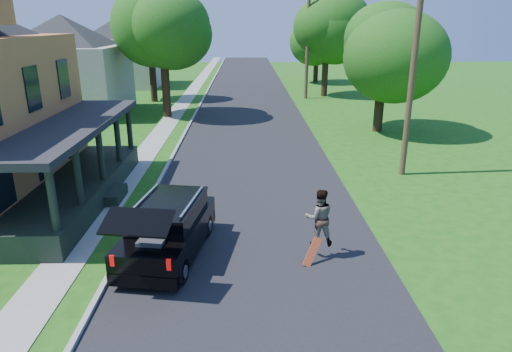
{
  "coord_description": "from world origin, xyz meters",
  "views": [
    {
      "loc": [
        -0.23,
        -10.91,
        6.74
      ],
      "look_at": [
        0.09,
        3.0,
        2.0
      ],
      "focal_mm": 32.0,
      "sensor_mm": 36.0,
      "label": 1
    }
  ],
  "objects_px": {
    "tree_right_near": "(384,41)",
    "utility_pole_near": "(413,67)",
    "skateboarder": "(319,217)",
    "black_suv": "(168,229)"
  },
  "relations": [
    {
      "from": "skateboarder",
      "to": "tree_right_near",
      "type": "relative_size",
      "value": 0.2
    },
    {
      "from": "black_suv",
      "to": "tree_right_near",
      "type": "distance_m",
      "value": 20.05
    },
    {
      "from": "utility_pole_near",
      "to": "tree_right_near",
      "type": "bearing_deg",
      "value": 85.9
    },
    {
      "from": "black_suv",
      "to": "skateboarder",
      "type": "height_order",
      "value": "black_suv"
    },
    {
      "from": "black_suv",
      "to": "skateboarder",
      "type": "bearing_deg",
      "value": 7.11
    },
    {
      "from": "black_suv",
      "to": "utility_pole_near",
      "type": "relative_size",
      "value": 0.54
    },
    {
      "from": "black_suv",
      "to": "tree_right_near",
      "type": "xyz_separation_m",
      "value": [
        10.78,
        16.23,
        4.7
      ]
    },
    {
      "from": "skateboarder",
      "to": "black_suv",
      "type": "bearing_deg",
      "value": -3.67
    },
    {
      "from": "black_suv",
      "to": "skateboarder",
      "type": "distance_m",
      "value": 4.52
    },
    {
      "from": "tree_right_near",
      "to": "utility_pole_near",
      "type": "bearing_deg",
      "value": -97.88
    }
  ]
}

